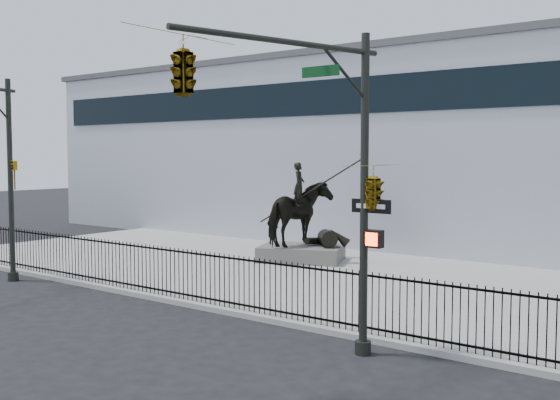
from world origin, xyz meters
The scene contains 7 objects.
ground centered at (0.00, 0.00, 0.00)m, with size 120.00×120.00×0.00m, color black.
plaza centered at (0.00, 7.00, 0.07)m, with size 30.00×12.00×0.15m, color gray.
building centered at (0.00, 20.00, 4.50)m, with size 44.00×14.00×9.00m, color #B7BDC8.
picket_fence centered at (0.00, 1.25, 0.90)m, with size 22.10×0.10×1.50m.
statue_plinth centered at (-0.91, 9.05, 0.45)m, with size 3.23×2.22×0.61m, color #514F4A.
equestrian_statue centered at (-0.85, 9.07, 2.03)m, with size 3.85×3.20×3.51m.
traffic_signal_right centered at (6.47, -2.00, 4.85)m, with size 2.17×6.86×7.00m.
Camera 1 is at (14.09, -12.23, 4.41)m, focal length 42.00 mm.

